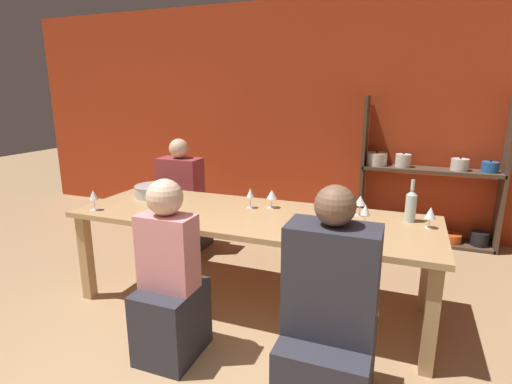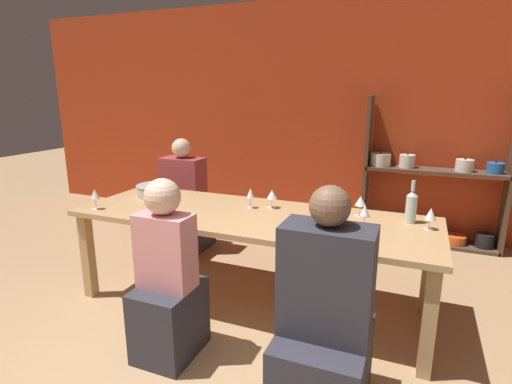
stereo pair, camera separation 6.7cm
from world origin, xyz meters
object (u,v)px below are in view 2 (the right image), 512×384
Objects in this scene: dining_table at (251,224)px; mixing_bowl at (155,190)px; person_far_a at (184,210)px; shelf_unit at (431,196)px; wine_glass_empty_a at (431,214)px; wine_glass_white_a at (272,195)px; wine_glass_white_b at (95,195)px; wine_glass_red_b at (251,194)px; wine_glass_red_c at (365,211)px; person_near_a at (324,334)px; wine_bottle_green at (411,206)px; wine_glass_red_a at (360,202)px; person_near_b at (168,290)px.

dining_table is 1.02m from mixing_bowl.
person_far_a reaches higher than dining_table.
shelf_unit reaches higher than wine_glass_empty_a.
mixing_bowl is at bearing -177.55° from wine_glass_white_a.
wine_glass_empty_a is 0.92× the size of wine_glass_white_b.
wine_glass_white_b reaches higher than wine_glass_white_a.
wine_glass_white_b is 1.00× the size of wine_glass_red_b.
wine_glass_red_c is 0.13× the size of person_near_a.
wine_bottle_green is at bearing 140.65° from wine_glass_empty_a.
dining_table is at bearing -9.75° from mixing_bowl.
shelf_unit reaches higher than wine_bottle_green.
wine_glass_white_a is (1.09, 0.05, 0.05)m from mixing_bowl.
mixing_bowl is 0.74m from person_far_a.
wine_glass_red_a is 0.13× the size of person_near_a.
dining_table is 0.84m from person_near_b.
wine_glass_red_c is (0.06, -0.24, 0.00)m from wine_glass_red_a.
person_far_a is at bearing 154.27° from wine_glass_white_a.
wine_glass_red_b reaches higher than wine_glass_white_a.
wine_glass_white_b and wine_glass_red_b have the same top height.
person_far_a is at bearing 164.21° from wine_glass_red_a.
wine_glass_red_b is 1.37m from person_near_a.
shelf_unit is 2.14m from wine_glass_white_a.
shelf_unit is 1.39× the size of person_near_b.
person_far_a is at bearing 164.52° from wine_glass_empty_a.
wine_glass_empty_a is 0.13× the size of person_near_b.
wine_glass_red_b is 0.14× the size of person_far_a.
wine_glass_red_b is at bearing 23.85° from wine_glass_white_b.
wine_glass_red_a is at bearing 17.22° from wine_glass_white_b.
wine_bottle_green is 0.35m from wine_glass_red_a.
mixing_bowl is 1.97× the size of wine_glass_white_b.
wine_glass_white_a is 1.33m from person_near_a.
wine_bottle_green is at bearing 1.53° from wine_glass_white_a.
person_near_a is (-0.06, -0.87, -0.42)m from wine_glass_red_c.
person_near_a is (-0.48, -0.99, -0.41)m from wine_glass_empty_a.
dining_table is (-1.30, -1.96, 0.13)m from shelf_unit.
person_near_b is (-1.36, -1.01, -0.43)m from wine_bottle_green.
person_near_a reaches higher than wine_bottle_green.
wine_glass_red_c is at bearing 36.35° from person_near_b.
shelf_unit is 10.76× the size of wine_glass_empty_a.
person_near_b reaches higher than wine_glass_white_a.
person_far_a is at bearing 166.17° from wine_bottle_green.
mixing_bowl is at bearing -142.11° from shelf_unit.
person_near_b reaches higher than wine_glass_white_b.
shelf_unit is at bearing 42.83° from wine_glass_white_b.
dining_table is at bearing 132.18° from person_near_a.
person_near_b is at bearing -108.39° from wine_glass_white_a.
wine_glass_white_b is 1.22m from person_far_a.
shelf_unit is at bearing 37.89° from mixing_bowl.
person_near_b is at bearing -24.37° from wine_glass_white_b.
person_far_a is (-1.19, 0.58, -0.43)m from wine_glass_white_a.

